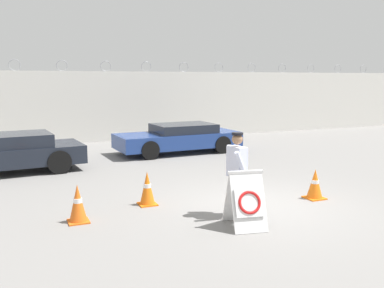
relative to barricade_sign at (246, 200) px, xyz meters
The scene contains 9 objects.
ground_plane 1.61m from the barricade_sign, 49.68° to the left, with size 90.00×90.00×0.00m, color gray.
perimeter_wall 12.39m from the barricade_sign, 85.43° to the left, with size 36.00×0.30×3.55m.
barricade_sign is the anchor object (origin of this frame).
security_guard 0.81m from the barricade_sign, 75.71° to the left, with size 0.37×0.65×1.71m.
traffic_cone_near 2.69m from the barricade_sign, 23.25° to the left, with size 0.42×0.42×0.69m.
traffic_cone_mid 3.23m from the barricade_sign, 151.73° to the left, with size 0.40×0.40×0.75m.
traffic_cone_far 2.47m from the barricade_sign, 120.84° to the left, with size 0.39×0.39×0.75m.
parked_car_front_coupe 7.99m from the barricade_sign, 120.60° to the left, with size 4.48×2.19×1.16m.
parked_car_rear_sedan 8.36m from the barricade_sign, 77.10° to the left, with size 4.70×2.07×1.09m.
Camera 1 is at (-4.95, -7.85, 2.76)m, focal length 40.00 mm.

